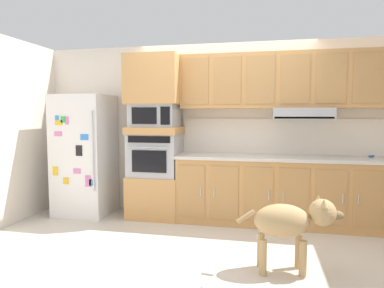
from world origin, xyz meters
name	(u,v)px	position (x,y,z in m)	size (l,w,h in m)	color
ground_plane	(214,239)	(0.00, 0.00, 0.00)	(9.60, 9.60, 0.00)	beige
back_kitchen_wall	(225,130)	(0.00, 1.11, 1.25)	(6.20, 0.12, 2.50)	silver
side_panel_left	(6,132)	(-2.80, 0.00, 1.25)	(0.12, 7.10, 2.50)	silver
refrigerator	(85,155)	(-2.04, 0.68, 0.88)	(0.76, 0.73, 1.76)	white
oven_base_cabinet	(156,196)	(-0.96, 0.75, 0.30)	(0.74, 0.62, 0.60)	tan
built_in_oven	(156,155)	(-0.96, 0.75, 0.90)	(0.70, 0.62, 0.60)	#A8AAAF
appliance_mid_shelf	(155,130)	(-0.96, 0.75, 1.25)	(0.74, 0.62, 0.10)	tan
microwave	(155,116)	(-0.96, 0.75, 1.46)	(0.64, 0.54, 0.32)	#A8AAAF
appliance_upper_cabinet	(155,80)	(-0.96, 0.75, 1.96)	(0.74, 0.62, 0.68)	tan
lower_cabinet_run	(292,192)	(0.94, 0.75, 0.44)	(3.06, 0.63, 0.88)	tan
countertop_slab	(293,158)	(0.94, 0.75, 0.90)	(3.10, 0.64, 0.04)	beige
backsplash_panel	(292,136)	(0.94, 1.04, 1.17)	(3.10, 0.02, 0.50)	white
upper_cabinet_with_hood	(294,82)	(0.95, 0.87, 1.90)	(3.06, 0.48, 0.88)	tan
screwdriver	(372,156)	(1.94, 0.88, 0.93)	(0.17, 0.17, 0.03)	blue
dog	(291,222)	(0.82, -0.71, 0.48)	(0.98, 0.38, 0.72)	tan
dog_food_bowl	(213,288)	(0.17, -1.22, 0.03)	(0.20, 0.20, 0.06)	#B2B7BC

